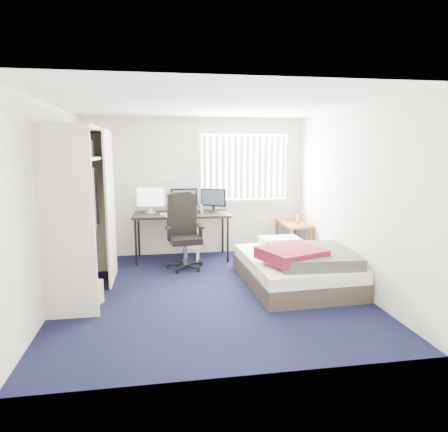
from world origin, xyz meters
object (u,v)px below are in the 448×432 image
nightstand (294,226)px  bed (297,266)px  desk (182,212)px  office_chair (184,239)px

nightstand → bed: bearing=-107.2°
nightstand → bed: nightstand is taller
bed → nightstand: bearing=72.8°
desk → office_chair: (0.00, -0.55, -0.37)m
desk → bed: 2.35m
desk → nightstand: desk is taller
nightstand → bed: size_ratio=0.47×
desk → nightstand: bearing=-2.6°
office_chair → bed: office_chair is taller
office_chair → bed: (1.55, -1.12, -0.21)m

